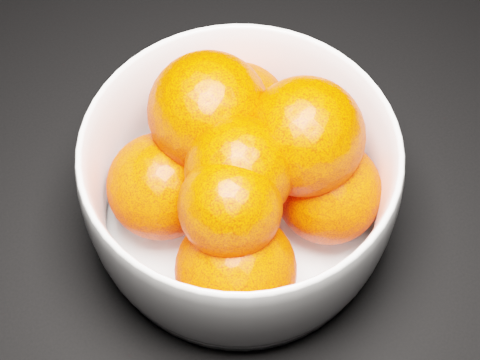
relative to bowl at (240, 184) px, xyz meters
name	(u,v)px	position (x,y,z in m)	size (l,w,h in m)	color
ground	(37,49)	(-0.10, 0.25, -0.06)	(3.00, 3.00, 0.00)	black
bowl	(240,184)	(0.00, 0.00, 0.00)	(0.23, 0.23, 0.11)	silver
orange_pile	(243,169)	(0.00, 0.00, 0.02)	(0.19, 0.20, 0.13)	#F72E00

